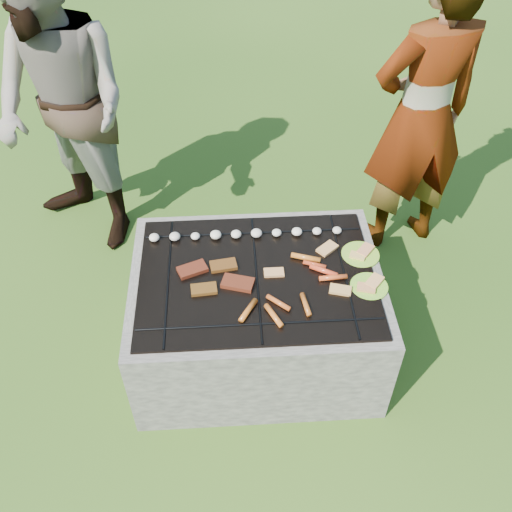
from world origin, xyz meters
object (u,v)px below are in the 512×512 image
at_px(fire_pit, 257,316).
at_px(cook, 421,117).
at_px(plate_far, 361,254).
at_px(plate_near, 370,286).
at_px(bystander, 63,109).

relative_size(fire_pit, cook, 0.69).
relative_size(plate_far, plate_near, 1.02).
height_order(fire_pit, plate_far, plate_far).
height_order(plate_near, bystander, bystander).
bearing_deg(bystander, plate_far, 11.61).
xyz_separation_m(plate_far, plate_near, (-0.00, -0.23, 0.00)).
distance_m(fire_pit, plate_far, 0.66).
relative_size(fire_pit, plate_far, 6.22).
distance_m(plate_near, cook, 1.18).
height_order(plate_far, plate_near, same).
distance_m(plate_far, bystander, 1.95).
xyz_separation_m(cook, bystander, (-2.12, 0.17, 0.03)).
relative_size(plate_near, cook, 0.11).
distance_m(plate_far, plate_near, 0.23).
bearing_deg(plate_far, bystander, 149.55).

